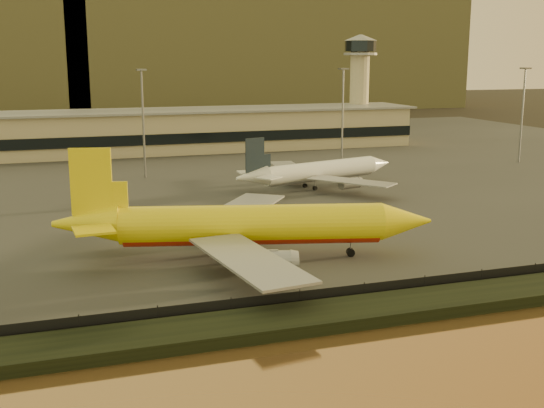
{
  "coord_description": "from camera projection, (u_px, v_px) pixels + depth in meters",
  "views": [
    {
      "loc": [
        -32.02,
        -80.98,
        28.03
      ],
      "look_at": [
        -0.95,
        12.0,
        6.99
      ],
      "focal_mm": 45.0,
      "sensor_mm": 36.0,
      "label": 1
    }
  ],
  "objects": [
    {
      "name": "perimeter_fence",
      "position": [
        348.0,
        295.0,
        78.57
      ],
      "size": [
        300.0,
        0.05,
        2.2
      ],
      "primitive_type": "cube",
      "color": "black",
      "rests_on": "tarmac"
    },
    {
      "name": "dhl_cargo_jet",
      "position": [
        245.0,
        226.0,
        95.68
      ],
      "size": [
        52.83,
        50.69,
        15.96
      ],
      "rotation": [
        0.0,
        0.0,
        -0.25
      ],
      "color": "yellow",
      "rests_on": "tarmac"
    },
    {
      "name": "apron_light_masts",
      "position": [
        252.0,
        111.0,
        161.8
      ],
      "size": [
        152.2,
        12.2,
        25.4
      ],
      "color": "slate",
      "rests_on": "tarmac"
    },
    {
      "name": "gse_vehicle_white",
      "position": [
        163.0,
        221.0,
        114.75
      ],
      "size": [
        4.29,
        3.22,
        1.76
      ],
      "primitive_type": "cube",
      "rotation": [
        0.0,
        0.0,
        0.43
      ],
      "color": "white",
      "rests_on": "tarmac"
    },
    {
      "name": "ground",
      "position": [
        307.0,
        273.0,
        90.9
      ],
      "size": [
        900.0,
        900.0,
        0.0
      ],
      "primitive_type": "plane",
      "color": "black",
      "rests_on": "ground"
    },
    {
      "name": "gse_vehicle_yellow",
      "position": [
        362.0,
        216.0,
        117.96
      ],
      "size": [
        4.8,
        3.41,
        1.97
      ],
      "primitive_type": "cube",
      "rotation": [
        0.0,
        0.0,
        0.37
      ],
      "color": "yellow",
      "rests_on": "tarmac"
    },
    {
      "name": "distant_hills",
      "position": [
        60.0,
        52.0,
        393.18
      ],
      "size": [
        470.0,
        160.0,
        70.0
      ],
      "color": "brown",
      "rests_on": "ground"
    },
    {
      "name": "control_tower",
      "position": [
        360.0,
        77.0,
        229.53
      ],
      "size": [
        11.2,
        11.2,
        35.5
      ],
      "color": "tan",
      "rests_on": "tarmac"
    },
    {
      "name": "terminal_building",
      "position": [
        107.0,
        133.0,
        201.52
      ],
      "size": [
        202.0,
        25.0,
        12.6
      ],
      "color": "tan",
      "rests_on": "tarmac"
    },
    {
      "name": "tarmac",
      "position": [
        175.0,
        167.0,
        178.98
      ],
      "size": [
        320.0,
        220.0,
        0.2
      ],
      "primitive_type": "cube",
      "color": "#2D2D2D",
      "rests_on": "ground"
    },
    {
      "name": "white_narrowbody_jet",
      "position": [
        318.0,
        172.0,
        148.52
      ],
      "size": [
        41.17,
        39.28,
        12.02
      ],
      "rotation": [
        0.0,
        0.0,
        0.28
      ],
      "color": "white",
      "rests_on": "tarmac"
    },
    {
      "name": "embankment",
      "position": [
        363.0,
        312.0,
        74.99
      ],
      "size": [
        320.0,
        7.0,
        1.4
      ],
      "primitive_type": "cube",
      "color": "black",
      "rests_on": "ground"
    }
  ]
}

